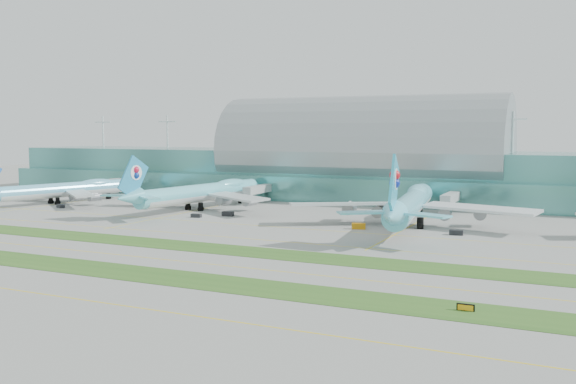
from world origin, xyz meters
The scene contains 17 objects.
ground centered at (0.00, 0.00, 0.00)m, with size 700.00×700.00×0.00m, color gray.
terminal centered at (0.01, 128.79, 14.23)m, with size 340.00×69.10×36.00m.
grass_strip_near centered at (0.00, -28.00, 0.04)m, with size 420.00×12.00×0.08m, color #2D591E.
grass_strip_far centered at (0.00, 2.00, 0.04)m, with size 420.00×12.00×0.08m, color #2D591E.
taxiline_a centered at (0.00, -48.00, 0.01)m, with size 420.00×0.35×0.01m, color yellow.
taxiline_b centered at (0.00, -14.00, 0.01)m, with size 420.00×0.35×0.01m, color yellow.
taxiline_c centered at (0.00, 18.00, 0.01)m, with size 420.00×0.35×0.01m, color yellow.
taxiline_d centered at (0.00, 40.00, 0.01)m, with size 420.00×0.35×0.01m, color yellow.
airliner_a centered at (-100.50, 60.61, 5.66)m, with size 56.32×65.24×18.35m.
airliner_b centered at (-40.42, 67.61, 6.42)m, with size 66.05×75.57×20.82m.
airliner_c centered at (38.89, 58.81, 7.08)m, with size 72.86×83.32×22.95m.
gse_b centered at (-90.20, 48.70, 0.67)m, with size 3.28×1.82×1.34m, color black.
gse_c centered at (-29.94, 47.57, 0.62)m, with size 3.35×1.69×1.24m, color black.
gse_d centered at (-22.16, 54.85, 0.78)m, with size 3.84×1.81×1.55m, color black.
gse_e centered at (26.74, 46.30, 0.87)m, with size 3.93×1.76×1.74m, color #C1790B.
gse_f centered at (54.41, 47.56, 0.68)m, with size 3.67×1.91×1.37m, color black.
taxiway_sign_east centered at (69.63, -27.64, 0.59)m, with size 2.84×0.38×1.20m.
Camera 1 is at (86.08, -129.44, 28.47)m, focal length 40.00 mm.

